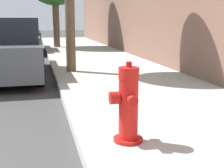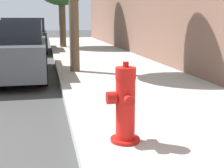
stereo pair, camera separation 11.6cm
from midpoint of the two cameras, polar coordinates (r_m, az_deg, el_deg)
fire_hydrant at (r=3.27m, az=1.90°, el=-3.95°), size 0.36×0.37×0.85m
parked_car_near at (r=8.18m, az=-19.59°, el=5.95°), size 1.86×4.29×1.41m
parked_car_mid at (r=14.19m, az=-16.85°, el=8.38°), size 1.83×3.84×1.48m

